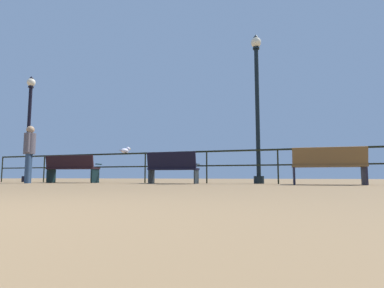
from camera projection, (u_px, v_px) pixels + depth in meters
The scene contains 8 objects.
pier_railing at pixel (241, 158), 9.26m from camera, with size 18.95×0.05×0.99m.
bench_far_left at pixel (72, 167), 10.45m from camera, with size 1.81×0.77×0.90m.
bench_near_left at pixel (172, 166), 9.24m from camera, with size 1.51×0.64×0.92m.
bench_near_right at pixel (328, 164), 7.83m from camera, with size 1.76×0.80×0.93m.
lamppost_left at pixel (29, 123), 12.45m from camera, with size 0.32×0.32×4.23m.
lamppost_center at pixel (257, 101), 9.50m from camera, with size 0.32×0.32×4.57m.
person_by_bench at pixel (29, 150), 9.84m from camera, with size 0.37×0.50×1.79m.
seagull_on_rail at pixel (125, 150), 10.62m from camera, with size 0.29×0.43×0.22m.
Camera 1 is at (1.73, -0.76, 0.20)m, focal length 29.48 mm.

